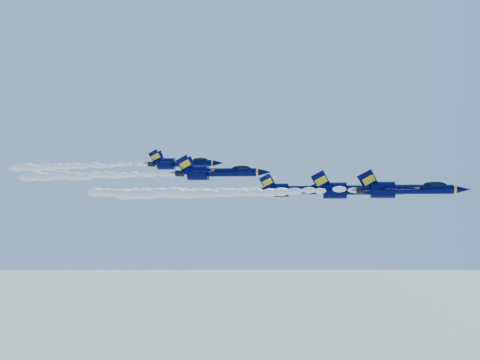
# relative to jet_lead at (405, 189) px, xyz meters

# --- Properties ---
(jet_lead) EXTENTS (16.85, 13.82, 6.26)m
(jet_lead) POSITION_rel_jet_lead_xyz_m (0.00, 0.00, 0.00)
(jet_lead) COLOR #000133
(smoke_trail_jet_lead) EXTENTS (35.80, 1.88, 1.69)m
(smoke_trail_jet_lead) POSITION_rel_jet_lead_xyz_m (-25.10, 0.00, -0.40)
(smoke_trail_jet_lead) COLOR white
(jet_second) EXTENTS (18.75, 15.38, 6.97)m
(jet_second) POSITION_rel_jet_lead_xyz_m (-6.49, 8.11, 0.09)
(jet_second) COLOR #000133
(smoke_trail_jet_second) EXTENTS (35.80, 2.09, 1.88)m
(smoke_trail_jet_second) POSITION_rel_jet_lead_xyz_m (-32.40, 8.11, -0.33)
(smoke_trail_jet_second) COLOR white
(jet_third) EXTENTS (17.09, 14.02, 6.35)m
(jet_third) POSITION_rel_jet_lead_xyz_m (-17.08, 15.47, 0.33)
(jet_third) COLOR #000133
(smoke_trail_jet_third) EXTENTS (35.80, 1.90, 1.71)m
(smoke_trail_jet_third) POSITION_rel_jet_lead_xyz_m (-42.29, 15.47, -0.07)
(smoke_trail_jet_third) COLOR white
(jet_fourth) EXTENTS (20.09, 16.48, 7.47)m
(jet_fourth) POSITION_rel_jet_lead_xyz_m (-33.81, 20.57, 4.12)
(jet_fourth) COLOR #000133
(smoke_trail_jet_fourth) EXTENTS (35.80, 2.24, 2.01)m
(smoke_trail_jet_fourth) POSITION_rel_jet_lead_xyz_m (-60.29, 20.57, 3.68)
(smoke_trail_jet_fourth) COLOR white
(jet_fifth) EXTENTS (17.77, 14.57, 6.60)m
(jet_fifth) POSITION_rel_jet_lead_xyz_m (-44.30, 29.70, 6.85)
(jet_fifth) COLOR #000133
(smoke_trail_jet_fifth) EXTENTS (35.80, 1.98, 1.78)m
(smoke_trail_jet_fifth) POSITION_rel_jet_lead_xyz_m (-69.79, 29.70, 6.44)
(smoke_trail_jet_fifth) COLOR white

